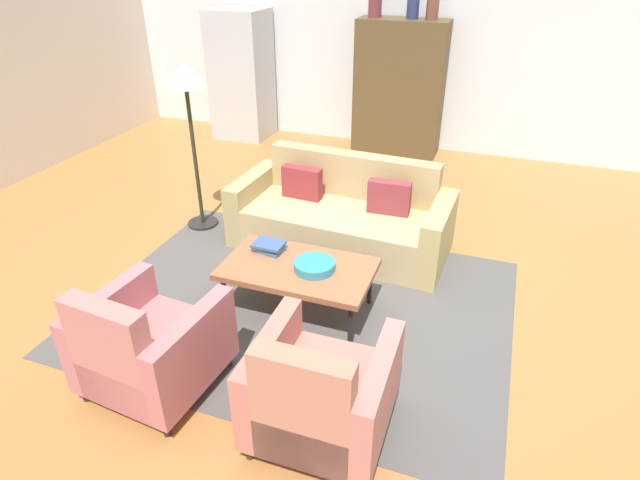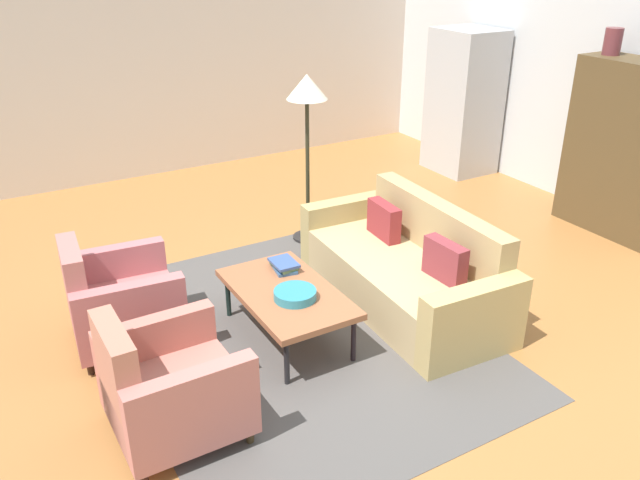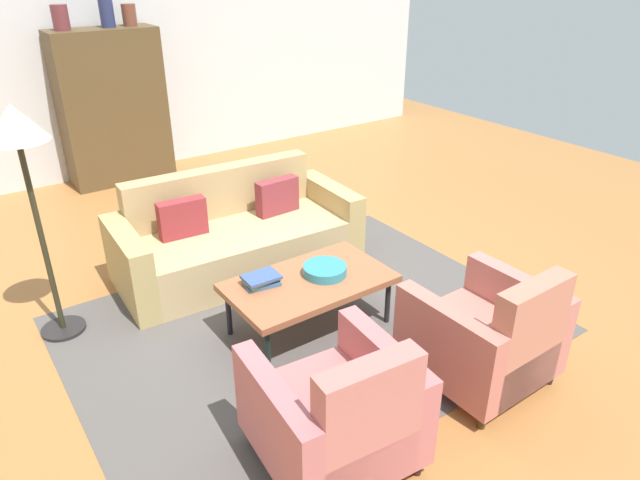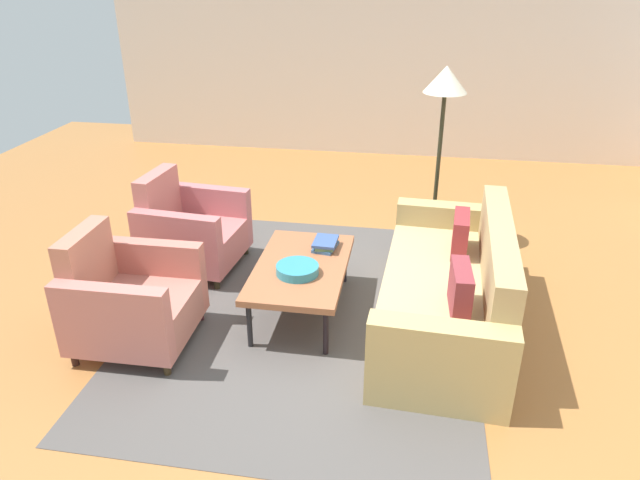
{
  "view_description": "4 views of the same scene",
  "coord_description": "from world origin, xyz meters",
  "px_view_note": "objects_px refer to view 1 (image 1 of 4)",
  "views": [
    {
      "loc": [
        1.11,
        -3.66,
        2.68
      ],
      "look_at": [
        -0.17,
        -0.1,
        0.51
      ],
      "focal_mm": 29.36,
      "sensor_mm": 36.0,
      "label": 1
    },
    {
      "loc": [
        3.65,
        -2.38,
        2.91
      ],
      "look_at": [
        -0.25,
        -0.12,
        0.79
      ],
      "focal_mm": 36.38,
      "sensor_mm": 36.0,
      "label": 2
    },
    {
      "loc": [
        -2.27,
        -3.41,
        2.56
      ],
      "look_at": [
        -0.03,
        -0.24,
        0.62
      ],
      "focal_mm": 32.26,
      "sensor_mm": 36.0,
      "label": 3
    },
    {
      "loc": [
        3.65,
        0.39,
        2.56
      ],
      "look_at": [
        -0.09,
        -0.24,
        0.73
      ],
      "focal_mm": 32.52,
      "sensor_mm": 36.0,
      "label": 4
    }
  ],
  "objects_px": {
    "book_stack": "(269,247)",
    "refrigerator": "(242,75)",
    "couch": "(343,217)",
    "vase_small": "(432,10)",
    "armchair_left": "(146,350)",
    "armchair_right": "(319,397)",
    "fruit_bowl": "(314,266)",
    "cabinet": "(399,88)",
    "vase_round": "(413,4)",
    "floor_lamp": "(186,90)",
    "coffee_table": "(298,270)",
    "vase_tall": "(375,6)"
  },
  "relations": [
    {
      "from": "book_stack",
      "to": "refrigerator",
      "type": "height_order",
      "value": "refrigerator"
    },
    {
      "from": "couch",
      "to": "refrigerator",
      "type": "relative_size",
      "value": 1.16
    },
    {
      "from": "book_stack",
      "to": "vase_small",
      "type": "bearing_deg",
      "value": 81.57
    },
    {
      "from": "armchair_left",
      "to": "book_stack",
      "type": "height_order",
      "value": "armchair_left"
    },
    {
      "from": "armchair_left",
      "to": "armchair_right",
      "type": "height_order",
      "value": "same"
    },
    {
      "from": "fruit_bowl",
      "to": "refrigerator",
      "type": "height_order",
      "value": "refrigerator"
    },
    {
      "from": "couch",
      "to": "vase_small",
      "type": "height_order",
      "value": "vase_small"
    },
    {
      "from": "cabinet",
      "to": "vase_round",
      "type": "relative_size",
      "value": 5.07
    },
    {
      "from": "armchair_right",
      "to": "vase_round",
      "type": "distance_m",
      "value": 5.47
    },
    {
      "from": "cabinet",
      "to": "vase_small",
      "type": "distance_m",
      "value": 1.08
    },
    {
      "from": "armchair_left",
      "to": "floor_lamp",
      "type": "relative_size",
      "value": 0.51
    },
    {
      "from": "armchair_right",
      "to": "vase_small",
      "type": "height_order",
      "value": "vase_small"
    },
    {
      "from": "armchair_right",
      "to": "coffee_table",
      "type": "bearing_deg",
      "value": 116.6
    },
    {
      "from": "vase_tall",
      "to": "floor_lamp",
      "type": "xyz_separation_m",
      "value": [
        -1.05,
        -2.98,
        -0.49
      ]
    },
    {
      "from": "coffee_table",
      "to": "fruit_bowl",
      "type": "relative_size",
      "value": 3.7
    },
    {
      "from": "refrigerator",
      "to": "floor_lamp",
      "type": "distance_m",
      "value": 3.07
    },
    {
      "from": "vase_tall",
      "to": "fruit_bowl",
      "type": "bearing_deg",
      "value": -81.04
    },
    {
      "from": "book_stack",
      "to": "vase_small",
      "type": "height_order",
      "value": "vase_small"
    },
    {
      "from": "fruit_bowl",
      "to": "book_stack",
      "type": "bearing_deg",
      "value": 162.82
    },
    {
      "from": "vase_small",
      "to": "floor_lamp",
      "type": "distance_m",
      "value": 3.51
    },
    {
      "from": "couch",
      "to": "vase_tall",
      "type": "distance_m",
      "value": 3.32
    },
    {
      "from": "fruit_bowl",
      "to": "vase_tall",
      "type": "height_order",
      "value": "vase_tall"
    },
    {
      "from": "fruit_bowl",
      "to": "book_stack",
      "type": "relative_size",
      "value": 1.2
    },
    {
      "from": "cabinet",
      "to": "floor_lamp",
      "type": "height_order",
      "value": "cabinet"
    },
    {
      "from": "coffee_table",
      "to": "vase_small",
      "type": "bearing_deg",
      "value": 86.35
    },
    {
      "from": "refrigerator",
      "to": "vase_round",
      "type": "bearing_deg",
      "value": 2.3
    },
    {
      "from": "armchair_left",
      "to": "cabinet",
      "type": "xyz_separation_m",
      "value": [
        0.51,
        5.19,
        0.56
      ]
    },
    {
      "from": "armchair_left",
      "to": "book_stack",
      "type": "relative_size",
      "value": 3.26
    },
    {
      "from": "fruit_bowl",
      "to": "vase_small",
      "type": "xyz_separation_m",
      "value": [
        0.12,
        4.02,
        1.46
      ]
    },
    {
      "from": "vase_tall",
      "to": "vase_small",
      "type": "height_order",
      "value": "vase_tall"
    },
    {
      "from": "vase_small",
      "to": "vase_round",
      "type": "bearing_deg",
      "value": 180.0
    },
    {
      "from": "couch",
      "to": "fruit_bowl",
      "type": "xyz_separation_m",
      "value": [
        0.14,
        -1.19,
        0.17
      ]
    },
    {
      "from": "cabinet",
      "to": "refrigerator",
      "type": "distance_m",
      "value": 2.39
    },
    {
      "from": "armchair_right",
      "to": "cabinet",
      "type": "height_order",
      "value": "cabinet"
    },
    {
      "from": "vase_round",
      "to": "cabinet",
      "type": "bearing_deg",
      "value": 177.29
    },
    {
      "from": "vase_small",
      "to": "refrigerator",
      "type": "height_order",
      "value": "vase_small"
    },
    {
      "from": "vase_round",
      "to": "refrigerator",
      "type": "xyz_separation_m",
      "value": [
        -2.49,
        -0.1,
        -1.05
      ]
    },
    {
      "from": "armchair_right",
      "to": "vase_tall",
      "type": "distance_m",
      "value": 5.54
    },
    {
      "from": "cabinet",
      "to": "vase_tall",
      "type": "relative_size",
      "value": 6.78
    },
    {
      "from": "book_stack",
      "to": "vase_tall",
      "type": "relative_size",
      "value": 1.02
    },
    {
      "from": "armchair_left",
      "to": "armchair_right",
      "type": "distance_m",
      "value": 1.21
    },
    {
      "from": "cabinet",
      "to": "floor_lamp",
      "type": "bearing_deg",
      "value": -115.9
    },
    {
      "from": "vase_tall",
      "to": "refrigerator",
      "type": "height_order",
      "value": "vase_tall"
    },
    {
      "from": "fruit_bowl",
      "to": "vase_small",
      "type": "relative_size",
      "value": 1.35
    },
    {
      "from": "armchair_right",
      "to": "vase_tall",
      "type": "bearing_deg",
      "value": 101.26
    },
    {
      "from": "floor_lamp",
      "to": "vase_tall",
      "type": "bearing_deg",
      "value": 70.62
    },
    {
      "from": "vase_round",
      "to": "vase_small",
      "type": "bearing_deg",
      "value": 0.0
    },
    {
      "from": "cabinet",
      "to": "couch",
      "type": "bearing_deg",
      "value": -88.03
    },
    {
      "from": "vase_tall",
      "to": "floor_lamp",
      "type": "height_order",
      "value": "vase_tall"
    },
    {
      "from": "vase_round",
      "to": "vase_small",
      "type": "xyz_separation_m",
      "value": [
        0.25,
        0.0,
        -0.06
      ]
    }
  ]
}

